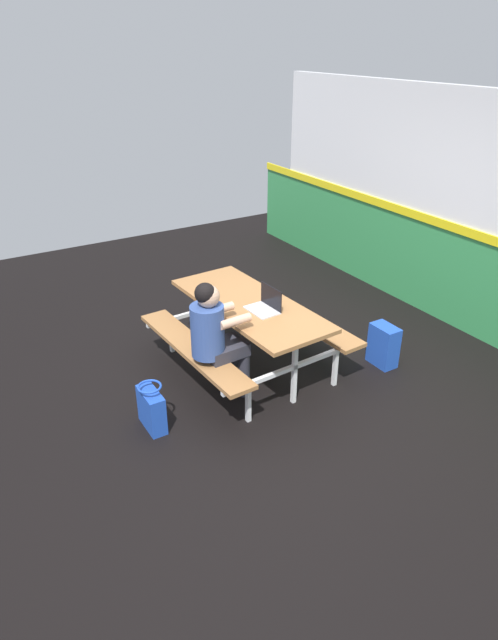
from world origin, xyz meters
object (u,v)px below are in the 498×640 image
tote_bag_bright (152,409)px  student_nearer (215,333)px  picnic_table_main (249,318)px  backpack_dark (384,346)px  laptop_silver (265,305)px

tote_bag_bright → student_nearer: bearing=96.9°
student_nearer → tote_bag_bright: size_ratio=2.81×
picnic_table_main → backpack_dark: (0.66, 1.23, -0.36)m
laptop_silver → tote_bag_bright: laptop_silver is taller
student_nearer → tote_bag_bright: (0.08, -0.68, -0.51)m
laptop_silver → backpack_dark: laptop_silver is taller
picnic_table_main → tote_bag_bright: bearing=-72.0°
backpack_dark → tote_bag_bright: (-0.26, -2.45, -0.02)m
picnic_table_main → tote_bag_bright: (0.40, -1.22, -0.38)m
student_nearer → backpack_dark: (0.34, 1.77, -0.49)m
picnic_table_main → backpack_dark: 1.44m
laptop_silver → backpack_dark: 1.38m
backpack_dark → tote_bag_bright: backpack_dark is taller
student_nearer → tote_bag_bright: bearing=-83.1°
backpack_dark → tote_bag_bright: 2.47m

